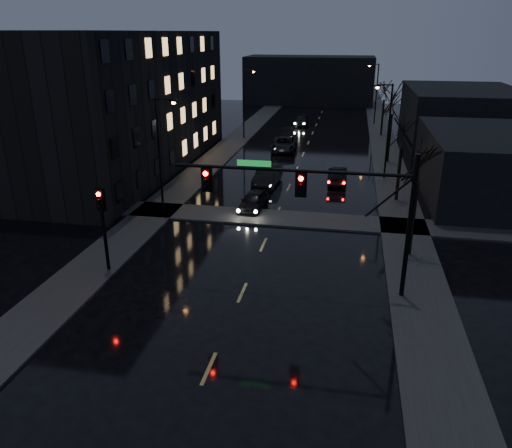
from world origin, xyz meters
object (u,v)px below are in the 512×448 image
at_px(oncoming_car_a, 253,201).
at_px(lead_car, 337,175).
at_px(oncoming_car_d, 301,121).
at_px(oncoming_car_c, 284,144).
at_px(oncoming_car_b, 267,176).

distance_m(oncoming_car_a, lead_car, 9.66).
bearing_deg(oncoming_car_d, lead_car, -80.74).
distance_m(oncoming_car_c, lead_car, 12.71).
xyz_separation_m(oncoming_car_b, oncoming_car_c, (-0.30, 12.79, -0.03)).
bearing_deg(oncoming_car_b, oncoming_car_d, 93.43).
bearing_deg(oncoming_car_a, oncoming_car_b, 94.81).
distance_m(oncoming_car_b, oncoming_car_c, 12.79).
bearing_deg(lead_car, oncoming_car_a, 52.67).
distance_m(oncoming_car_b, oncoming_car_d, 28.72).
relative_size(oncoming_car_a, oncoming_car_d, 0.85).
height_order(oncoming_car_b, oncoming_car_d, oncoming_car_b).
xyz_separation_m(oncoming_car_c, lead_car, (5.97, -11.22, -0.04)).
bearing_deg(oncoming_car_a, oncoming_car_c, 95.55).
bearing_deg(oncoming_car_a, lead_car, 58.81).
relative_size(oncoming_car_b, oncoming_car_c, 0.88).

